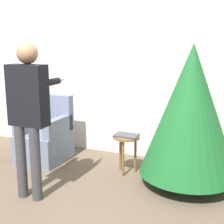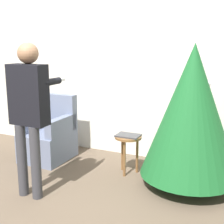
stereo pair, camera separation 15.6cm
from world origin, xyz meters
The scene contains 7 objects.
ground_plane centered at (0.00, 0.00, 0.00)m, with size 14.00×14.00×0.00m, color brown.
wall_back centered at (0.00, 2.23, 1.35)m, with size 8.00×0.06×2.70m.
christmas_tree centered at (1.37, 1.45, 0.99)m, with size 1.24×1.24×1.82m.
armchair centered at (-0.85, 1.51, 0.35)m, with size 0.65×0.76×1.00m.
person_standing centered at (-0.30, 0.41, 1.11)m, with size 0.47×0.57×1.82m.
side_stool centered at (0.51, 1.49, 0.44)m, with size 0.37×0.37×0.54m.
laptop centered at (0.51, 1.49, 0.55)m, with size 0.33×0.24×0.02m.
Camera 2 is at (2.06, -2.37, 1.81)m, focal length 50.00 mm.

